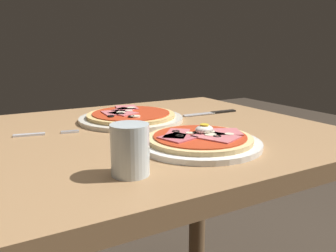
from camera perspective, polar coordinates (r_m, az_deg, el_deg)
dining_table at (r=0.97m, az=-4.89°, el=-8.11°), size 1.01×0.83×0.73m
pizza_foreground at (r=0.80m, az=5.11°, el=-2.36°), size 0.27×0.27×0.05m
pizza_across_left at (r=1.06m, az=-5.92°, el=1.44°), size 0.30×0.30×0.03m
water_glass_near at (r=0.62m, az=-6.03°, el=-4.31°), size 0.07×0.07×0.09m
fork at (r=0.95m, az=-19.47°, el=-1.19°), size 0.16×0.05×0.00m
knife at (r=1.18m, az=7.27°, el=2.12°), size 0.20×0.03×0.01m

